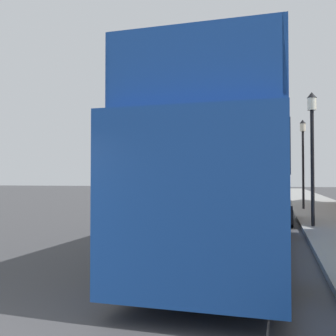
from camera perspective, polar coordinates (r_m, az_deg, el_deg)
name	(u,v)px	position (r m, az deg, el deg)	size (l,w,h in m)	color
ground_plane	(210,209)	(24.15, 6.07, -5.99)	(144.00, 144.00, 0.00)	#3D3D3F
sidewalk	(334,215)	(21.01, 23.00, -6.34)	(3.71, 108.00, 0.14)	gray
tour_bus	(235,182)	(9.90, 9.74, -1.98)	(2.60, 10.45, 3.89)	#19479E
parked_car_ahead_of_bus	(270,208)	(17.22, 14.55, -5.61)	(1.94, 4.21, 1.32)	black
lamp_post_second	(312,134)	(15.34, 20.18, 4.68)	(0.35, 0.35, 4.90)	black
lamp_post_third	(303,148)	(23.96, 18.99, 2.78)	(0.35, 0.35, 5.14)	black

